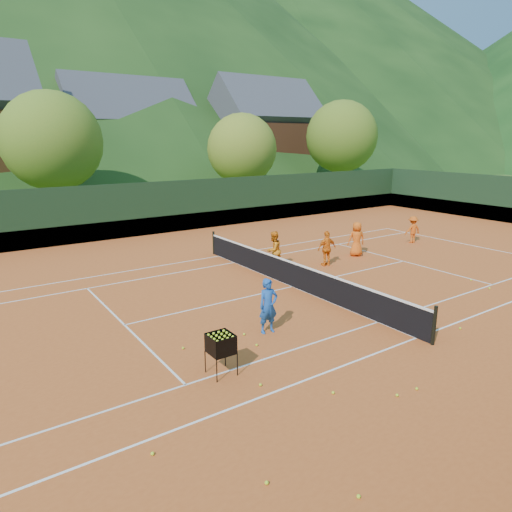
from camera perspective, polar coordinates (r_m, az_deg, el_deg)
ground at (r=17.14m, az=4.58°, el=-3.89°), size 400.00×400.00×0.00m
clay_court at (r=17.14m, az=4.58°, el=-3.86°), size 40.00×24.00×0.02m
mountain_far_right at (r=195.62m, az=-3.01°, el=26.96°), size 260.00×260.00×95.00m
coach at (r=12.94m, az=1.54°, el=-6.25°), size 0.62×0.44×1.59m
student_a at (r=19.19m, az=2.21°, el=0.73°), size 0.93×0.81×1.62m
student_b at (r=19.90m, az=8.85°, el=0.95°), size 0.94×0.48×1.54m
student_c at (r=21.81m, az=12.45°, el=2.09°), size 0.93×0.80×1.62m
student_d at (r=25.44m, az=18.99°, el=3.15°), size 1.00×0.69×1.41m
tennis_ball_0 at (r=8.16m, az=1.34°, el=-26.48°), size 0.07×0.07×0.07m
tennis_ball_1 at (r=10.60m, az=0.56°, el=-15.81°), size 0.07×0.07×0.07m
tennis_ball_2 at (r=14.64m, az=24.16°, el=-8.25°), size 0.07×0.07×0.07m
tennis_ball_3 at (r=10.45m, az=9.61°, el=-16.49°), size 0.07×0.07×0.07m
tennis_ball_4 at (r=18.86m, az=27.16°, el=-3.61°), size 0.07×0.07×0.07m
tennis_ball_6 at (r=19.62m, az=25.29°, el=-2.73°), size 0.07×0.07×0.07m
tennis_ball_7 at (r=8.10m, az=12.71°, el=-27.27°), size 0.07×0.07×0.07m
tennis_ball_8 at (r=12.37m, az=-9.10°, el=-11.30°), size 0.07×0.07×0.07m
tennis_ball_9 at (r=15.31m, az=11.46°, el=-6.22°), size 0.07×0.07×0.07m
tennis_ball_10 at (r=13.02m, az=-1.50°, el=-9.75°), size 0.07×0.07×0.07m
tennis_ball_11 at (r=12.39m, az=0.08°, el=-11.06°), size 0.07×0.07×0.07m
tennis_ball_12 at (r=8.88m, az=-12.82°, el=-22.95°), size 0.07×0.07×0.07m
tennis_ball_14 at (r=10.68m, az=17.23°, el=-16.28°), size 0.07×0.07×0.07m
tennis_ball_16 at (r=11.04m, az=19.45°, el=-15.37°), size 0.07×0.07×0.07m
tennis_ball_19 at (r=14.73m, az=1.72°, el=-6.77°), size 0.07×0.07×0.07m
court_lines at (r=17.14m, az=4.59°, el=-3.82°), size 23.83×11.03×0.00m
tennis_net at (r=16.99m, az=4.62°, el=-2.23°), size 0.10×12.07×1.10m
perimeter_fence at (r=16.79m, az=4.67°, el=0.22°), size 40.40×24.24×3.00m
ball_hopper at (r=10.79m, az=-4.42°, el=-10.99°), size 0.57×0.57×1.00m
chalet_mid at (r=49.37m, az=-15.59°, el=13.55°), size 12.65×8.82×11.45m
chalet_right at (r=52.27m, az=1.03°, el=14.39°), size 11.50×8.82×11.91m
tree_b at (r=33.20m, az=-24.15°, el=12.96°), size 6.40×6.40×8.40m
tree_c at (r=37.56m, az=-1.76°, el=13.23°), size 5.60×5.60×7.35m
tree_d at (r=45.88m, az=10.65°, el=14.45°), size 6.80×6.80×8.93m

